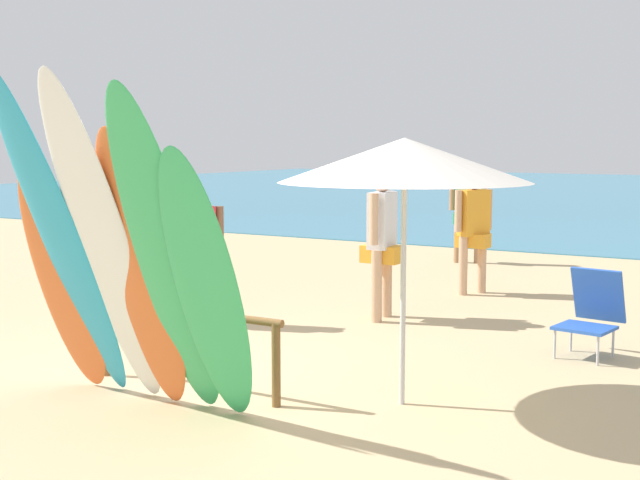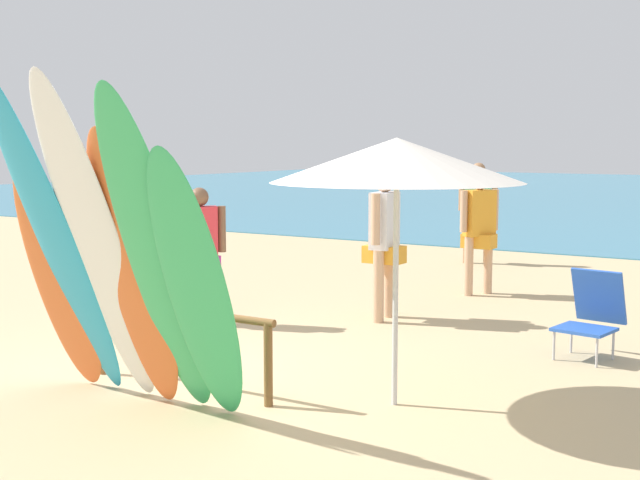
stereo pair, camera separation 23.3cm
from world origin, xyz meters
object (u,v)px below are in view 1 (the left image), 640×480
(surfboard_orange_0, at_px, (63,279))
(beach_umbrella, at_px, (405,160))
(surfboard_rack, at_px, (185,330))
(surfboard_green_4, at_px, (167,258))
(beachgoer_strolling, at_px, (468,205))
(surfboard_white_2, at_px, (104,246))
(surfboard_green_5, at_px, (207,290))
(surfboard_teal_1, at_px, (62,241))
(beachgoer_midbeach, at_px, (382,235))
(beach_chair_red, at_px, (592,311))
(beachgoer_photographing, at_px, (198,246))
(beachgoer_near_rack, at_px, (473,225))
(surfboard_orange_3, at_px, (143,273))

(surfboard_orange_0, relative_size, beach_umbrella, 0.98)
(surfboard_rack, relative_size, surfboard_green_4, 0.72)
(surfboard_rack, xyz_separation_m, beachgoer_strolling, (-0.69, 8.38, 0.47))
(surfboard_orange_0, bearing_deg, surfboard_white_2, -19.65)
(surfboard_green_5, bearing_deg, beachgoer_strolling, 93.75)
(surfboard_teal_1, relative_size, beachgoer_midbeach, 1.64)
(surfboard_orange_0, relative_size, beachgoer_midbeach, 1.19)
(surfboard_rack, distance_m, surfboard_green_5, 1.19)
(beach_umbrella, bearing_deg, beach_chair_red, 68.86)
(surfboard_white_2, xyz_separation_m, surfboard_green_5, (0.90, 0.08, -0.27))
(beachgoer_photographing, relative_size, beachgoer_near_rack, 0.94)
(beach_umbrella, bearing_deg, surfboard_teal_1, -148.73)
(surfboard_orange_3, xyz_separation_m, surfboard_green_5, (0.62, -0.03, -0.07))
(beachgoer_near_rack, bearing_deg, beach_umbrella, -136.01)
(surfboard_orange_0, height_order, surfboard_orange_3, surfboard_orange_3)
(surfboard_green_4, bearing_deg, beachgoer_midbeach, 90.02)
(surfboard_orange_0, height_order, beach_chair_red, surfboard_orange_0)
(surfboard_green_4, relative_size, beach_umbrella, 1.28)
(surfboard_green_4, height_order, beachgoer_midbeach, surfboard_green_4)
(beachgoer_photographing, relative_size, beach_umbrella, 0.74)
(surfboard_orange_0, relative_size, surfboard_teal_1, 0.73)
(surfboard_rack, xyz_separation_m, beachgoer_midbeach, (0.13, 3.41, 0.48))
(surfboard_white_2, distance_m, beachgoer_strolling, 9.20)
(beachgoer_photographing, bearing_deg, surfboard_rack, -98.31)
(surfboard_white_2, distance_m, surfboard_green_4, 0.59)
(surfboard_orange_3, height_order, beachgoer_midbeach, surfboard_orange_3)
(surfboard_orange_0, distance_m, surfboard_green_5, 1.52)
(surfboard_rack, distance_m, surfboard_teal_1, 1.25)
(surfboard_teal_1, bearing_deg, surfboard_rack, 62.29)
(surfboard_rack, relative_size, surfboard_white_2, 0.69)
(surfboard_rack, bearing_deg, surfboard_white_2, -96.99)
(surfboard_rack, bearing_deg, beach_chair_red, 47.93)
(beachgoer_midbeach, distance_m, beach_chair_red, 2.61)
(surfboard_orange_0, height_order, surfboard_white_2, surfboard_white_2)
(surfboard_white_2, distance_m, beachgoer_near_rack, 6.38)
(surfboard_green_4, height_order, beachgoer_photographing, surfboard_green_4)
(surfboard_orange_0, bearing_deg, beachgoer_photographing, 102.16)
(surfboard_rack, distance_m, beach_umbrella, 2.29)
(surfboard_teal_1, xyz_separation_m, surfboard_green_4, (1.01, 0.03, -0.07))
(surfboard_rack, distance_m, surfboard_orange_0, 1.06)
(beachgoer_near_rack, bearing_deg, surfboard_orange_3, -152.76)
(surfboard_green_5, xyz_separation_m, beach_umbrella, (0.92, 1.27, 0.89))
(beachgoer_photographing, height_order, beach_chair_red, beachgoer_photographing)
(beachgoer_strolling, bearing_deg, surfboard_orange_0, -109.70)
(surfboard_teal_1, height_order, beachgoer_midbeach, surfboard_teal_1)
(surfboard_white_2, bearing_deg, beach_chair_red, 51.22)
(surfboard_green_4, bearing_deg, surfboard_teal_1, 176.82)
(beachgoer_midbeach, distance_m, beachgoer_near_rack, 2.17)
(surfboard_orange_3, height_order, beachgoer_near_rack, surfboard_orange_3)
(surfboard_green_4, height_order, surfboard_green_5, surfboard_green_4)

